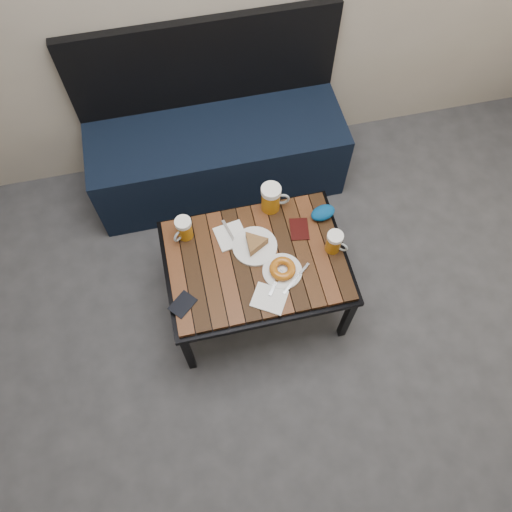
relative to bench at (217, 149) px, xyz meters
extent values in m
plane|color=#2D2D30|center=(0.21, -1.76, -0.27)|extent=(4.00, 4.00, 0.00)
cube|color=black|center=(0.00, -0.02, -0.05)|extent=(1.40, 0.50, 0.45)
cube|color=black|center=(0.00, 0.21, 0.43)|extent=(1.40, 0.05, 0.50)
cube|color=black|center=(-0.35, -1.12, -0.06)|extent=(0.03, 0.03, 0.42)
cube|color=black|center=(0.43, -1.12, -0.06)|extent=(0.04, 0.03, 0.42)
cube|color=black|center=(-0.35, -0.56, -0.06)|extent=(0.03, 0.04, 0.42)
cube|color=black|center=(0.43, -0.56, -0.06)|extent=(0.04, 0.04, 0.42)
cube|color=black|center=(0.04, -0.84, 0.16)|extent=(0.84, 0.62, 0.03)
cube|color=#3C200D|center=(0.04, -0.84, 0.19)|extent=(0.80, 0.58, 0.02)
cylinder|color=#AE690E|center=(-0.25, -0.64, 0.25)|extent=(0.10, 0.10, 0.10)
cylinder|color=white|center=(-0.25, -0.64, 0.31)|extent=(0.08, 0.08, 0.02)
torus|color=#8C999E|center=(-0.29, -0.67, 0.25)|extent=(0.05, 0.05, 0.06)
cylinder|color=#AE690E|center=(0.17, -0.58, 0.26)|extent=(0.10, 0.10, 0.12)
cylinder|color=white|center=(0.17, -0.58, 0.34)|extent=(0.09, 0.09, 0.03)
torus|color=#8C999E|center=(0.22, -0.59, 0.26)|extent=(0.08, 0.02, 0.08)
cylinder|color=#AE690E|center=(0.39, -0.86, 0.25)|extent=(0.10, 0.10, 0.10)
cylinder|color=white|center=(0.39, -0.86, 0.31)|extent=(0.07, 0.07, 0.02)
torus|color=#8C999E|center=(0.43, -0.89, 0.25)|extent=(0.05, 0.05, 0.06)
cylinder|color=white|center=(0.05, -0.78, 0.21)|extent=(0.21, 0.21, 0.01)
cylinder|color=white|center=(0.14, -0.93, 0.21)|extent=(0.18, 0.18, 0.01)
torus|color=#93350D|center=(0.14, -0.93, 0.23)|extent=(0.12, 0.12, 0.04)
cube|color=#A5A8AD|center=(0.19, -0.98, 0.21)|extent=(0.15, 0.13, 0.00)
cube|color=#A5A8AD|center=(0.10, -0.98, 0.21)|extent=(0.09, 0.12, 0.00)
cube|color=white|center=(-0.05, -0.70, 0.20)|extent=(0.16, 0.16, 0.01)
cube|color=#A5A8AD|center=(-0.05, -0.70, 0.21)|extent=(0.06, 0.18, 0.00)
cube|color=white|center=(0.05, -1.04, 0.20)|extent=(0.19, 0.18, 0.01)
cube|color=black|center=(-0.32, -0.99, 0.20)|extent=(0.14, 0.13, 0.01)
cube|color=black|center=(0.27, -0.73, 0.20)|extent=(0.10, 0.13, 0.01)
ellipsoid|color=navy|center=(0.40, -0.68, 0.23)|extent=(0.14, 0.11, 0.05)
camera|label=1|loc=(-0.19, -1.87, 2.21)|focal=35.00mm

